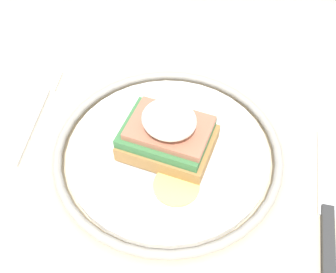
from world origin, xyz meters
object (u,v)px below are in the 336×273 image
(fork, at_px, (39,109))
(knife, at_px, (327,216))
(sandwich, at_px, (168,134))
(plate, at_px, (168,152))

(fork, height_order, knife, knife)
(sandwich, bearing_deg, knife, -4.11)
(plate, distance_m, fork, 0.18)
(sandwich, distance_m, knife, 0.18)
(plate, relative_size, sandwich, 2.44)
(sandwich, xyz_separation_m, knife, (0.18, -0.01, -0.04))
(sandwich, bearing_deg, plate, 117.74)
(plate, height_order, fork, plate)
(fork, bearing_deg, plate, -2.84)
(plate, relative_size, fork, 1.65)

